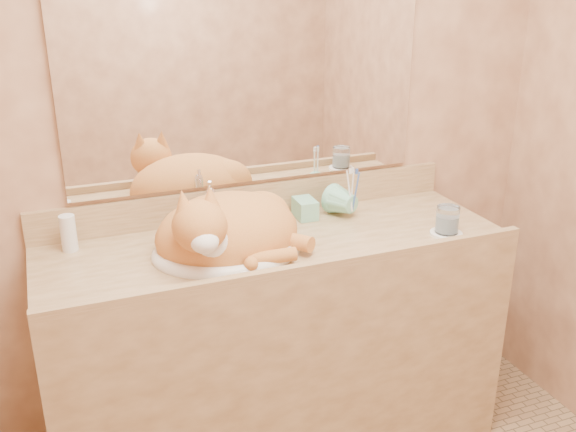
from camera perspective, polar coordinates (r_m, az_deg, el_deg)
name	(u,v)px	position (r m, az deg, el deg)	size (l,w,h in m)	color
wall_back	(248,110)	(2.33, -3.54, 9.38)	(2.40, 0.02, 2.50)	#8F5C41
vanity_counter	(277,347)	(2.40, -0.99, -11.58)	(1.60, 0.55, 0.85)	brown
mirror	(249,71)	(2.29, -3.53, 12.76)	(1.30, 0.02, 0.80)	white
sink_basin	(227,230)	(2.10, -5.46, -1.26)	(0.49, 0.41, 0.15)	white
faucet	(211,209)	(2.27, -6.82, 0.67)	(0.04, 0.12, 0.17)	silver
cat	(226,228)	(2.09, -5.55, -1.05)	(0.49, 0.40, 0.27)	#B56429
soap_dispenser	(311,202)	(2.33, 2.02, 1.26)	(0.07, 0.07, 0.16)	#77BF9E
toothbrush_cup	(352,206)	(2.38, 5.75, 0.90)	(0.12, 0.12, 0.11)	#77BF9E
toothbrushes	(353,189)	(2.36, 5.81, 2.40)	(0.03, 0.03, 0.20)	silver
saucer	(446,233)	(2.32, 13.87, -1.52)	(0.11, 0.11, 0.01)	white
water_glass	(447,220)	(2.30, 13.99, -0.32)	(0.08, 0.08, 0.09)	silver
lotion_bottle	(68,233)	(2.23, -18.93, -1.46)	(0.05, 0.05, 0.12)	silver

